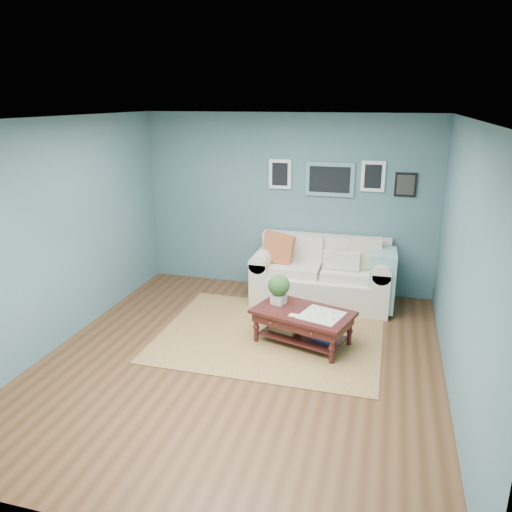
% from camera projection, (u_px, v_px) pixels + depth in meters
% --- Properties ---
extents(room_shell, '(5.00, 5.02, 2.70)m').
position_uv_depth(room_shell, '(243.00, 247.00, 5.40)').
color(room_shell, brown).
rests_on(room_shell, ground).
extents(area_rug, '(2.77, 2.22, 0.01)m').
position_uv_depth(area_rug, '(270.00, 335.00, 6.36)').
color(area_rug, brown).
rests_on(area_rug, ground).
extents(loveseat, '(2.03, 0.92, 1.04)m').
position_uv_depth(loveseat, '(328.00, 274.00, 7.32)').
color(loveseat, '#F0E2D0').
rests_on(loveseat, ground).
extents(coffee_table, '(1.31, 0.99, 0.82)m').
position_uv_depth(coffee_table, '(299.00, 315.00, 6.09)').
color(coffee_table, '#361010').
rests_on(coffee_table, ground).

